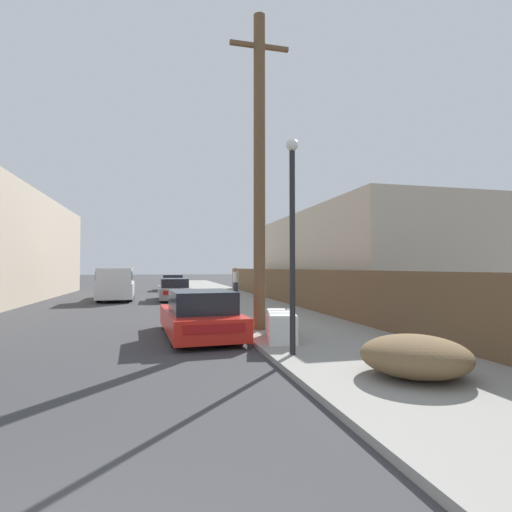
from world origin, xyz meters
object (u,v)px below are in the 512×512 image
(pickup_truck, at_px, (116,284))
(street_lamp, at_px, (292,228))
(utility_pole, at_px, (259,168))
(pedestrian, at_px, (236,281))
(car_parked_far, at_px, (172,283))
(parked_sports_car_red, at_px, (200,316))
(car_parked_mid, at_px, (174,290))
(brush_pile, at_px, (415,356))
(discarded_fridge, at_px, (281,326))

(pickup_truck, distance_m, street_lamp, 17.61)
(utility_pole, distance_m, pedestrian, 14.24)
(car_parked_far, height_order, pedestrian, pedestrian)
(utility_pole, distance_m, street_lamp, 4.05)
(car_parked_far, relative_size, street_lamp, 0.92)
(car_parked_far, height_order, utility_pole, utility_pole)
(parked_sports_car_red, bearing_deg, car_parked_far, 86.45)
(car_parked_mid, relative_size, brush_pile, 2.47)
(car_parked_mid, bearing_deg, brush_pile, -80.86)
(street_lamp, bearing_deg, brush_pile, -54.49)
(car_parked_mid, height_order, utility_pole, utility_pole)
(discarded_fridge, distance_m, car_parked_mid, 14.63)
(street_lamp, distance_m, pedestrian, 17.23)
(parked_sports_car_red, distance_m, utility_pole, 4.65)
(car_parked_far, relative_size, brush_pile, 2.30)
(utility_pole, bearing_deg, pedestrian, 82.27)
(car_parked_mid, xyz_separation_m, utility_pole, (2.03, -12.75, 4.29))
(discarded_fridge, bearing_deg, utility_pole, 107.08)
(car_parked_far, xyz_separation_m, pedestrian, (3.65, -9.64, 0.43))
(parked_sports_car_red, height_order, pedestrian, pedestrian)
(discarded_fridge, distance_m, parked_sports_car_red, 2.46)
(utility_pole, bearing_deg, car_parked_mid, 99.06)
(discarded_fridge, distance_m, brush_pile, 3.95)
(discarded_fridge, xyz_separation_m, pedestrian, (1.71, 15.31, 0.59))
(car_parked_far, bearing_deg, car_parked_mid, -91.97)
(car_parked_far, relative_size, utility_pole, 0.44)
(street_lamp, distance_m, brush_pile, 3.41)
(parked_sports_car_red, bearing_deg, pickup_truck, 101.25)
(utility_pole, relative_size, pedestrian, 5.20)
(street_lamp, bearing_deg, pedestrian, 83.32)
(parked_sports_car_red, bearing_deg, pedestrian, 71.63)
(car_parked_far, bearing_deg, pickup_truck, -110.28)
(parked_sports_car_red, xyz_separation_m, pickup_truck, (-3.58, 13.43, 0.35))
(street_lamp, height_order, pedestrian, street_lamp)
(parked_sports_car_red, distance_m, brush_pile, 6.17)
(parked_sports_car_red, bearing_deg, utility_pole, 1.02)
(discarded_fridge, height_order, car_parked_far, car_parked_far)
(discarded_fridge, relative_size, street_lamp, 0.42)
(car_parked_mid, height_order, street_lamp, street_lamp)
(discarded_fridge, bearing_deg, parked_sports_car_red, 152.89)
(pedestrian, bearing_deg, street_lamp, -96.68)
(brush_pile, bearing_deg, discarded_fridge, 107.39)
(discarded_fridge, height_order, pickup_truck, pickup_truck)
(pedestrian, bearing_deg, utility_pole, -97.73)
(car_parked_far, distance_m, pedestrian, 10.32)
(discarded_fridge, xyz_separation_m, car_parked_far, (-1.94, 24.95, 0.15))
(car_parked_mid, bearing_deg, car_parked_far, 87.53)
(parked_sports_car_red, distance_m, pickup_truck, 13.90)
(car_parked_mid, xyz_separation_m, pedestrian, (3.88, 0.84, 0.45))
(car_parked_far, xyz_separation_m, pickup_truck, (-3.53, -9.94, 0.31))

